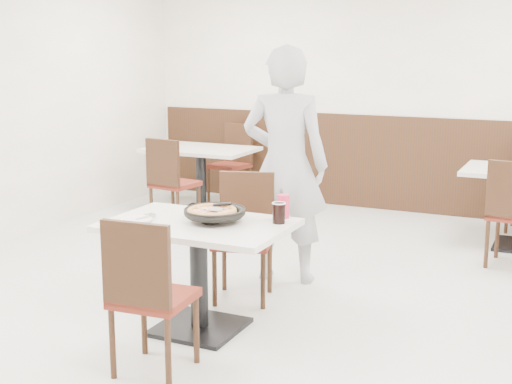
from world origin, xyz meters
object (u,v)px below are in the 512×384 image
at_px(chair_far, 243,239).
at_px(pizza_pan, 215,216).
at_px(bg_table_left, 201,180).
at_px(bg_chair_left_far, 229,164).
at_px(red_cup, 283,206).
at_px(side_plate, 138,220).
at_px(bg_chair_left_near, 175,182).
at_px(pizza, 212,214).
at_px(main_table, 199,276).
at_px(chair_near, 154,294).
at_px(cola_glass, 279,214).
at_px(diner_person, 285,165).

bearing_deg(chair_far, pizza_pan, 82.24).
height_order(bg_table_left, bg_chair_left_far, bg_chair_left_far).
relative_size(chair_far, red_cup, 5.94).
relative_size(side_plate, bg_chair_left_near, 0.20).
bearing_deg(bg_chair_left_far, bg_table_left, 98.12).
height_order(side_plate, bg_table_left, side_plate).
relative_size(pizza, red_cup, 1.82).
xyz_separation_m(chair_far, bg_chair_left_far, (-1.67, 3.02, 0.00)).
distance_m(main_table, chair_far, 0.66).
distance_m(chair_near, cola_glass, 1.01).
bearing_deg(red_cup, cola_glass, -77.52).
height_order(bg_table_left, bg_chair_left_near, bg_chair_left_near).
relative_size(red_cup, diner_person, 0.08).
distance_m(pizza_pan, red_cup, 0.47).
relative_size(pizza_pan, bg_chair_left_near, 0.39).
bearing_deg(red_cup, pizza_pan, -141.38).
distance_m(pizza, red_cup, 0.49).
bearing_deg(cola_glass, pizza_pan, -160.36).
bearing_deg(side_plate, bg_chair_left_far, 108.58).
height_order(diner_person, bg_table_left, diner_person).
height_order(cola_glass, red_cup, red_cup).
height_order(red_cup, bg_table_left, red_cup).
relative_size(pizza_pan, pizza, 1.28).
relative_size(red_cup, bg_table_left, 0.13).
height_order(cola_glass, bg_chair_left_far, bg_chair_left_far).
xyz_separation_m(diner_person, bg_table_left, (-1.80, 1.81, -0.58)).
relative_size(main_table, chair_near, 1.26).
height_order(diner_person, bg_chair_left_near, diner_person).
relative_size(red_cup, bg_chair_left_near, 0.17).
relative_size(side_plate, red_cup, 1.21).
relative_size(pizza_pan, bg_table_left, 0.31).
bearing_deg(pizza_pan, bg_chair_left_near, 126.77).
distance_m(side_plate, cola_glass, 0.94).
relative_size(chair_far, cola_glass, 7.31).
bearing_deg(chair_far, chair_near, 76.75).
distance_m(main_table, pizza_pan, 0.43).
bearing_deg(bg_table_left, red_cup, -51.31).
bearing_deg(cola_glass, red_cup, 102.48).
xyz_separation_m(red_cup, bg_table_left, (-2.16, 2.69, -0.45)).
bearing_deg(pizza, cola_glass, 22.52).
distance_m(chair_far, bg_chair_left_near, 2.38).
bearing_deg(bg_chair_left_near, bg_chair_left_far, 98.52).
height_order(chair_far, bg_chair_left_far, same).
xyz_separation_m(pizza_pan, bg_chair_left_far, (-1.76, 3.62, -0.32)).
distance_m(chair_far, pizza, 0.71).
bearing_deg(pizza, bg_chair_left_near, 126.36).
relative_size(pizza_pan, side_plate, 1.92).
distance_m(pizza, side_plate, 0.50).
distance_m(side_plate, diner_person, 1.46).
distance_m(cola_glass, diner_person, 1.11).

